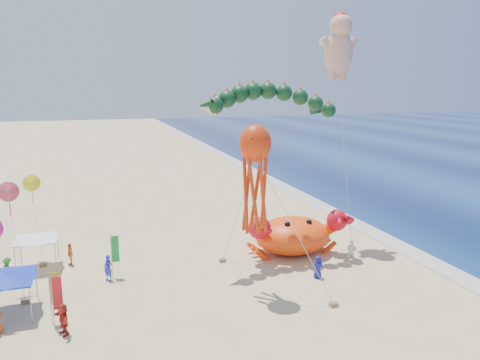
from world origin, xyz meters
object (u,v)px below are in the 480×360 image
object	(u,v)px
dragon_kite	(270,105)
canopy_blue	(1,276)
cherub_kite	(339,44)
canopy_white	(36,236)
octopus_kite	(255,171)
crab_inflatable	(293,234)

from	to	relation	value
dragon_kite	canopy_blue	size ratio (longest dim) A/B	3.43
dragon_kite	cherub_kite	bearing A→B (deg)	18.29
canopy_white	octopus_kite	bearing A→B (deg)	-31.92
crab_inflatable	octopus_kite	distance (m)	10.10
dragon_kite	canopy_white	xyz separation A→B (m)	(-16.97, 3.04, -9.42)
dragon_kite	cherub_kite	size ratio (longest dim) A/B	0.69
octopus_kite	canopy_white	size ratio (longest dim) A/B	3.43
dragon_kite	cherub_kite	distance (m)	8.59
crab_inflatable	canopy_white	size ratio (longest dim) A/B	2.60
cherub_kite	canopy_white	world-z (taller)	cherub_kite
crab_inflatable	canopy_white	xyz separation A→B (m)	(-19.17, 2.96, 0.84)
canopy_blue	canopy_white	world-z (taller)	same
canopy_blue	canopy_white	bearing A→B (deg)	80.53
canopy_blue	cherub_kite	bearing A→B (deg)	14.31
octopus_kite	canopy_white	xyz separation A→B (m)	(-13.86, 8.64, -5.61)
cherub_kite	canopy_white	bearing A→B (deg)	178.16
octopus_kite	crab_inflatable	bearing A→B (deg)	46.96
canopy_white	crab_inflatable	bearing A→B (deg)	-8.77
cherub_kite	crab_inflatable	bearing A→B (deg)	-154.93
dragon_kite	octopus_kite	bearing A→B (deg)	-119.06
octopus_kite	canopy_blue	distance (m)	16.14
crab_inflatable	canopy_blue	bearing A→B (deg)	-168.36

